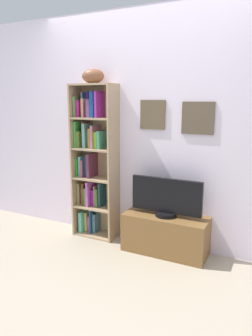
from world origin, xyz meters
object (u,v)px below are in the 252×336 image
football (93,76)px  tv_stand (165,234)px  bookshelf (93,161)px  television (166,198)px

football → tv_stand: football is taller
bookshelf → television: bearing=-4.9°
television → bookshelf: bearing=175.1°
football → tv_stand: (0.88, -0.05, -1.63)m
tv_stand → television: (-0.00, 0.00, 0.40)m
football → television: (0.88, -0.05, -1.23)m
bookshelf → football: (0.05, -0.03, 0.94)m
football → bookshelf: bearing=148.7°
tv_stand → football: bearing=176.6°
bookshelf → tv_stand: bearing=-5.0°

